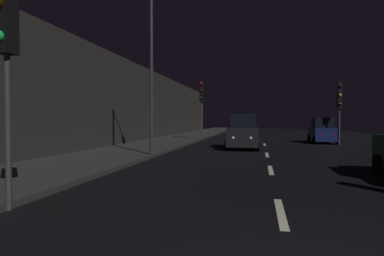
{
  "coord_description": "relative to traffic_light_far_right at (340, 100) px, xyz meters",
  "views": [
    {
      "loc": [
        -0.43,
        -3.69,
        1.82
      ],
      "look_at": [
        -5.33,
        20.9,
        1.19
      ],
      "focal_mm": 31.38,
      "sensor_mm": 36.0,
      "label": 1
    }
  ],
  "objects": [
    {
      "name": "ground",
      "position": [
        -5.24,
        2.58,
        -3.25
      ],
      "size": [
        27.48,
        84.0,
        0.02
      ],
      "primitive_type": "cube",
      "color": "black"
    },
    {
      "name": "sidewalk_left",
      "position": [
        -12.78,
        2.58,
        -3.17
      ],
      "size": [
        4.4,
        84.0,
        0.15
      ],
      "primitive_type": "cube",
      "color": "#33302D",
      "rests_on": "ground"
    },
    {
      "name": "building_facade_left",
      "position": [
        -15.38,
        -0.92,
        -0.16
      ],
      "size": [
        0.8,
        63.0,
        6.18
      ],
      "primitive_type": "cube",
      "color": "#2D2B28",
      "rests_on": "ground"
    },
    {
      "name": "lane_centerline",
      "position": [
        -5.24,
        -10.22,
        -3.24
      ],
      "size": [
        0.16,
        20.38,
        0.01
      ],
      "color": "beige",
      "rests_on": "ground"
    },
    {
      "name": "traffic_light_far_right",
      "position": [
        0.0,
        0.0,
        0.0
      ],
      "size": [
        0.31,
        0.46,
        4.51
      ],
      "rotation": [
        0.0,
        0.0,
        -1.59
      ],
      "color": "#38383A",
      "rests_on": "ground"
    },
    {
      "name": "traffic_light_near_left",
      "position": [
        -10.59,
        -19.78,
        0.41
      ],
      "size": [
        0.34,
        0.47,
        5.02
      ],
      "rotation": [
        0.0,
        0.0,
        -1.67
      ],
      "color": "#38383A",
      "rests_on": "ground"
    },
    {
      "name": "traffic_light_far_left",
      "position": [
        -10.49,
        2.83,
        0.6
      ],
      "size": [
        0.36,
        0.48,
        5.24
      ],
      "rotation": [
        0.0,
        0.0,
        -1.75
      ],
      "color": "#38383A",
      "rests_on": "ground"
    },
    {
      "name": "streetlamp_overhead",
      "position": [
        -10.27,
        -10.31,
        2.23
      ],
      "size": [
        1.7,
        0.44,
        8.46
      ],
      "color": "#2D2D30",
      "rests_on": "ground"
    },
    {
      "name": "car_approaching_headlights",
      "position": [
        -6.6,
        -4.36,
        -2.25
      ],
      "size": [
        2.0,
        4.32,
        2.18
      ],
      "rotation": [
        0.0,
        0.0,
        -1.57
      ],
      "color": "black",
      "rests_on": "ground"
    },
    {
      "name": "car_parked_right_far",
      "position": [
        -0.8,
        1.93,
        -2.34
      ],
      "size": [
        1.81,
        3.92,
        1.97
      ],
      "rotation": [
        0.0,
        0.0,
        1.57
      ],
      "color": "#141E51",
      "rests_on": "ground"
    }
  ]
}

